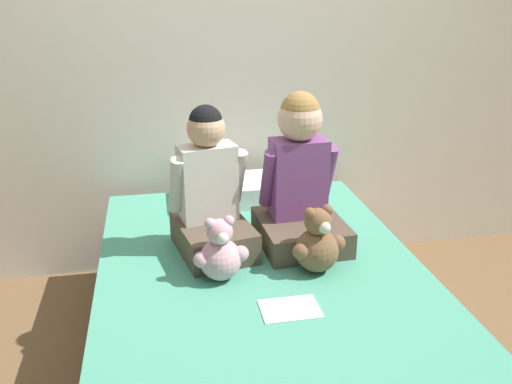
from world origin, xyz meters
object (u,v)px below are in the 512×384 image
object	(u,v)px
child_on_left	(210,196)
child_on_right	(300,183)
pillow_at_headboard	(234,190)
sign_card	(290,309)
teddy_bear_held_by_left_child	(220,253)
teddy_bear_held_by_right_child	(317,244)
bed	(263,323)

from	to	relation	value
child_on_left	child_on_right	world-z (taller)	child_on_right
pillow_at_headboard	child_on_right	bearing A→B (deg)	-68.19
pillow_at_headboard	sign_card	distance (m)	1.05
teddy_bear_held_by_left_child	teddy_bear_held_by_right_child	bearing A→B (deg)	-8.44
child_on_left	sign_card	size ratio (longest dim) A/B	2.99
bed	sign_card	bearing A→B (deg)	-82.54
child_on_right	sign_card	bearing A→B (deg)	-110.94
teddy_bear_held_by_left_child	child_on_right	bearing A→B (deg)	27.72
bed	child_on_left	xyz separation A→B (m)	(-0.18, 0.23, 0.50)
child_on_right	teddy_bear_held_by_left_child	xyz separation A→B (m)	(-0.38, -0.27, -0.16)
child_on_left	sign_card	world-z (taller)	child_on_left
bed	child_on_left	distance (m)	0.58
child_on_right	teddy_bear_held_by_right_child	xyz separation A→B (m)	(0.00, -0.28, -0.16)
bed	child_on_right	size ratio (longest dim) A/B	2.84
teddy_bear_held_by_right_child	sign_card	size ratio (longest dim) A/B	1.33
teddy_bear_held_by_left_child	sign_card	distance (m)	0.35
teddy_bear_held_by_right_child	pillow_at_headboard	size ratio (longest dim) A/B	0.51
child_on_right	teddy_bear_held_by_left_child	bearing A→B (deg)	-148.02
child_on_left	pillow_at_headboard	world-z (taller)	child_on_left
child_on_left	pillow_at_headboard	size ratio (longest dim) A/B	1.15
sign_card	pillow_at_headboard	bearing A→B (deg)	92.07
bed	teddy_bear_held_by_left_child	world-z (taller)	teddy_bear_held_by_left_child
child_on_left	teddy_bear_held_by_left_child	world-z (taller)	child_on_left
teddy_bear_held_by_left_child	sign_card	xyz separation A→B (m)	(0.21, -0.26, -0.11)
bed	child_on_right	distance (m)	0.61
sign_card	teddy_bear_held_by_right_child	bearing A→B (deg)	55.59
teddy_bear_held_by_left_child	teddy_bear_held_by_right_child	world-z (taller)	teddy_bear_held_by_right_child
child_on_left	pillow_at_headboard	bearing A→B (deg)	59.45
child_on_left	pillow_at_headboard	xyz separation A→B (m)	(0.18, 0.53, -0.19)
child_on_left	sign_card	xyz separation A→B (m)	(0.22, -0.52, -0.24)
child_on_left	bed	bearing A→B (deg)	-63.68
child_on_left	teddy_bear_held_by_left_child	bearing A→B (deg)	-100.12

